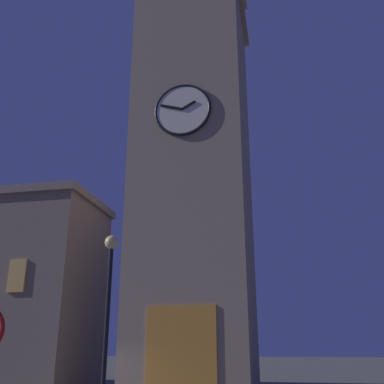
% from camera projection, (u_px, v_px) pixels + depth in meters
% --- Properties ---
extents(clocktower, '(6.61, 7.29, 29.40)m').
position_uv_depth(clocktower, '(195.00, 169.00, 26.03)').
color(clocktower, gray).
rests_on(clocktower, ground_plane).
extents(street_lamp, '(0.44, 0.44, 5.54)m').
position_uv_depth(street_lamp, '(109.00, 291.00, 13.58)').
color(street_lamp, black).
rests_on(street_lamp, ground_plane).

